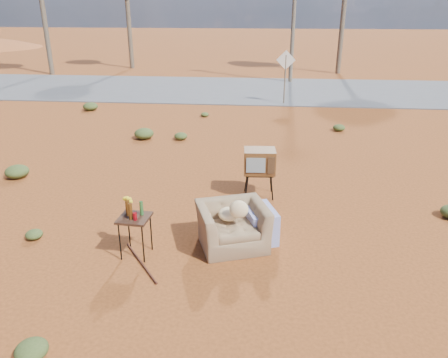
{
  "coord_description": "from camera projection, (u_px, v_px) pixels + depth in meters",
  "views": [
    {
      "loc": [
        0.76,
        -6.34,
        3.95
      ],
      "look_at": [
        0.01,
        1.41,
        0.8
      ],
      "focal_mm": 35.0,
      "sensor_mm": 36.0,
      "label": 1
    }
  ],
  "objects": [
    {
      "name": "ground",
      "position": [
        216.0,
        254.0,
        7.4
      ],
      "size": [
        140.0,
        140.0,
        0.0
      ],
      "primitive_type": "plane",
      "color": "brown",
      "rests_on": "ground"
    },
    {
      "name": "highway",
      "position": [
        251.0,
        90.0,
        21.23
      ],
      "size": [
        140.0,
        7.0,
        0.04
      ],
      "primitive_type": "cube",
      "color": "#565659",
      "rests_on": "ground"
    },
    {
      "name": "armchair",
      "position": [
        238.0,
        220.0,
        7.54
      ],
      "size": [
        1.49,
        1.26,
        1.01
      ],
      "rotation": [
        0.0,
        0.0,
        0.34
      ],
      "color": "brown",
      "rests_on": "ground"
    },
    {
      "name": "tv_unit",
      "position": [
        260.0,
        162.0,
        9.33
      ],
      "size": [
        0.7,
        0.58,
        1.07
      ],
      "rotation": [
        0.0,
        0.0,
        0.07
      ],
      "color": "black",
      "rests_on": "ground"
    },
    {
      "name": "side_table",
      "position": [
        133.0,
        215.0,
        7.14
      ],
      "size": [
        0.53,
        0.53,
        1.0
      ],
      "rotation": [
        0.0,
        0.0,
        -0.08
      ],
      "color": "#361F13",
      "rests_on": "ground"
    },
    {
      "name": "rusty_bar",
      "position": [
        141.0,
        262.0,
        7.12
      ],
      "size": [
        0.81,
        1.11,
        0.04
      ],
      "primitive_type": "cylinder",
      "rotation": [
        0.0,
        1.57,
        -0.95
      ],
      "color": "#451A12",
      "rests_on": "ground"
    },
    {
      "name": "road_sign",
      "position": [
        285.0,
        68.0,
        17.78
      ],
      "size": [
        0.78,
        0.06,
        2.19
      ],
      "color": "brown",
      "rests_on": "ground"
    },
    {
      "name": "scrub_patch",
      "position": [
        204.0,
        159.0,
        11.49
      ],
      "size": [
        17.49,
        8.07,
        0.33
      ],
      "color": "#425123",
      "rests_on": "ground"
    }
  ]
}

